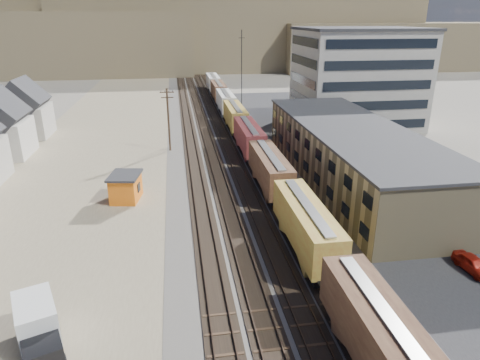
{
  "coord_description": "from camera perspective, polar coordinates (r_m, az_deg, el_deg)",
  "views": [
    {
      "loc": [
        -7.32,
        -25.32,
        20.3
      ],
      "look_at": [
        -0.51,
        19.36,
        3.0
      ],
      "focal_mm": 32.0,
      "sensor_mm": 36.0,
      "label": 1
    }
  ],
  "objects": [
    {
      "name": "hills_north",
      "position": [
        193.49,
        -6.81,
        18.97
      ],
      "size": [
        265.0,
        80.0,
        32.0
      ],
      "color": "brown",
      "rests_on": "ground"
    },
    {
      "name": "asphalt_lot",
      "position": [
        70.07,
        16.53,
        3.24
      ],
      "size": [
        26.0,
        120.0,
        0.04
      ],
      "primitive_type": "cube",
      "color": "#232326",
      "rests_on": "ground"
    },
    {
      "name": "parked_car_blue",
      "position": [
        74.65,
        16.72,
        4.81
      ],
      "size": [
        3.67,
        5.37,
        1.36
      ],
      "primitive_type": "imported",
      "rotation": [
        0.0,
        0.0,
        0.32
      ],
      "color": "navy",
      "rests_on": "ground"
    },
    {
      "name": "utility_pole_north",
      "position": [
        68.98,
        -9.53,
        8.1
      ],
      "size": [
        2.2,
        0.32,
        10.0
      ],
      "color": "#382619",
      "rests_on": "ground"
    },
    {
      "name": "rail_tracks",
      "position": [
        78.27,
        -3.42,
        5.96
      ],
      "size": [
        11.4,
        200.0,
        0.24
      ],
      "color": "black",
      "rests_on": "ground"
    },
    {
      "name": "dirt_yard",
      "position": [
        69.56,
        -18.78,
        2.85
      ],
      "size": [
        24.0,
        180.0,
        0.03
      ],
      "primitive_type": "cube",
      "color": "#7F7057",
      "rests_on": "ground"
    },
    {
      "name": "warehouse",
      "position": [
        57.5,
        14.6,
        3.43
      ],
      "size": [
        12.4,
        40.4,
        7.25
      ],
      "color": "tan",
      "rests_on": "ground"
    },
    {
      "name": "ground",
      "position": [
        33.27,
        6.17,
        -16.8
      ],
      "size": [
        300.0,
        300.0,
        0.0
      ],
      "primitive_type": "plane",
      "color": "#6B6356",
      "rests_on": "ground"
    },
    {
      "name": "parked_car_far",
      "position": [
        77.99,
        21.89,
        4.86
      ],
      "size": [
        2.03,
        4.19,
        1.38
      ],
      "primitive_type": "imported",
      "rotation": [
        0.0,
        0.0,
        -0.1
      ],
      "color": "silver",
      "rests_on": "ground"
    },
    {
      "name": "office_tower",
      "position": [
        88.37,
        15.35,
        13.05
      ],
      "size": [
        22.6,
        18.6,
        18.45
      ],
      "color": "#9E998E",
      "rests_on": "ground"
    },
    {
      "name": "parked_car_red",
      "position": [
        41.87,
        28.67,
        -9.84
      ],
      "size": [
        1.93,
        4.09,
        1.35
      ],
      "primitive_type": "imported",
      "rotation": [
        0.0,
        0.0,
        0.09
      ],
      "color": "#9F1A0E",
      "rests_on": "ground"
    },
    {
      "name": "ballast_bed",
      "position": [
        78.34,
        -3.02,
        5.92
      ],
      "size": [
        18.0,
        200.0,
        0.06
      ],
      "primitive_type": "cube",
      "color": "#4C4742",
      "rests_on": "ground"
    },
    {
      "name": "maintenance_shed",
      "position": [
        51.85,
        -14.99,
        -0.9
      ],
      "size": [
        4.05,
        4.86,
        3.2
      ],
      "color": "orange",
      "rests_on": "ground"
    },
    {
      "name": "freight_train",
      "position": [
        74.28,
        0.2,
        7.31
      ],
      "size": [
        3.0,
        119.74,
        4.46
      ],
      "color": "black",
      "rests_on": "ground"
    },
    {
      "name": "box_truck",
      "position": [
        31.58,
        -25.3,
        -17.59
      ],
      "size": [
        4.27,
        6.49,
        3.26
      ],
      "color": "silver",
      "rests_on": "ground"
    },
    {
      "name": "radio_mast",
      "position": [
        87.07,
        0.22,
        13.57
      ],
      "size": [
        1.2,
        0.16,
        18.0
      ],
      "color": "black",
      "rests_on": "ground"
    }
  ]
}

